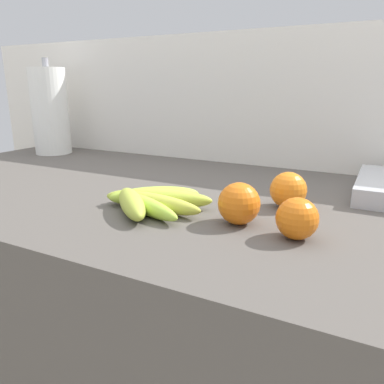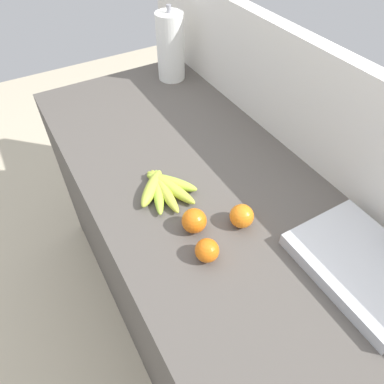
{
  "view_description": "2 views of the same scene",
  "coord_description": "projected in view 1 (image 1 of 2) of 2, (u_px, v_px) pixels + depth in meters",
  "views": [
    {
      "loc": [
        0.34,
        -0.69,
        1.15
      ],
      "look_at": [
        0.03,
        -0.11,
        0.96
      ],
      "focal_mm": 35.13,
      "sensor_mm": 36.0,
      "label": 1
    },
    {
      "loc": [
        0.67,
        -0.44,
        1.73
      ],
      "look_at": [
        0.03,
        -0.07,
        0.96
      ],
      "focal_mm": 32.84,
      "sensor_mm": 36.0,
      "label": 2
    }
  ],
  "objects": [
    {
      "name": "orange_right",
      "position": [
        288.0,
        190.0,
        0.72
      ],
      "size": [
        0.07,
        0.07,
        0.07
      ],
      "primitive_type": "sphere",
      "color": "orange",
      "rests_on": "counter"
    },
    {
      "name": "orange_center",
      "position": [
        297.0,
        219.0,
        0.57
      ],
      "size": [
        0.07,
        0.07,
        0.07
      ],
      "primitive_type": "sphere",
      "color": "orange",
      "rests_on": "counter"
    },
    {
      "name": "wall_back",
      "position": [
        254.0,
        246.0,
        1.21
      ],
      "size": [
        2.12,
        0.06,
        1.3
      ],
      "primitive_type": "cube",
      "color": "silver",
      "rests_on": "ground"
    },
    {
      "name": "orange_back_right",
      "position": [
        239.0,
        204.0,
        0.63
      ],
      "size": [
        0.07,
        0.07,
        0.07
      ],
      "primitive_type": "sphere",
      "color": "orange",
      "rests_on": "counter"
    },
    {
      "name": "banana_bunch",
      "position": [
        149.0,
        201.0,
        0.71
      ],
      "size": [
        0.21,
        0.21,
        0.04
      ],
      "color": "#AEBD3F",
      "rests_on": "counter"
    },
    {
      "name": "counter",
      "position": [
        200.0,
        374.0,
        0.93
      ],
      "size": [
        1.72,
        0.72,
        0.92
      ],
      "primitive_type": "cube",
      "color": "#514C47",
      "rests_on": "ground"
    },
    {
      "name": "paper_towel_roll",
      "position": [
        50.0,
        111.0,
        1.27
      ],
      "size": [
        0.12,
        0.12,
        0.32
      ],
      "color": "white",
      "rests_on": "counter"
    }
  ]
}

